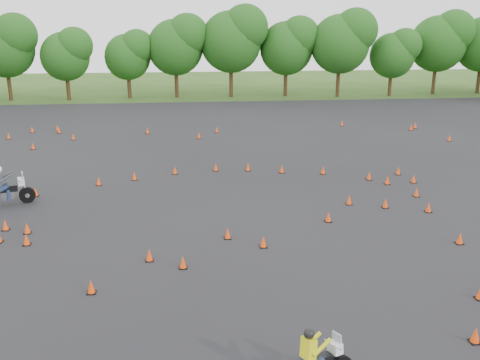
% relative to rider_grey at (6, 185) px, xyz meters
% --- Properties ---
extents(ground, '(140.00, 140.00, 0.00)m').
position_rel_rider_grey_xyz_m(ground, '(11.33, -4.89, -1.01)').
color(ground, '#2D5119').
rests_on(ground, ground).
extents(asphalt_pad, '(62.00, 62.00, 0.00)m').
position_rel_rider_grey_xyz_m(asphalt_pad, '(11.33, 1.11, -1.00)').
color(asphalt_pad, black).
rests_on(asphalt_pad, ground).
extents(treeline, '(87.17, 32.12, 10.67)m').
position_rel_rider_grey_xyz_m(treeline, '(12.47, 30.35, 3.67)').
color(treeline, '#1D4B15').
rests_on(treeline, ground).
extents(traffic_cones, '(36.72, 33.09, 0.45)m').
position_rel_rider_grey_xyz_m(traffic_cones, '(11.05, 0.84, -0.78)').
color(traffic_cones, '#EE410A').
rests_on(traffic_cones, asphalt_pad).
extents(rider_grey, '(2.72, 1.61, 2.01)m').
position_rel_rider_grey_xyz_m(rider_grey, '(0.00, 0.00, 0.00)').
color(rider_grey, '#373A3E').
rests_on(rider_grey, ground).
extents(rider_yellow, '(2.20, 1.42, 1.63)m').
position_rel_rider_grey_xyz_m(rider_yellow, '(11.84, -14.77, -0.19)').
color(rider_yellow, '#CCC712').
rests_on(rider_yellow, ground).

